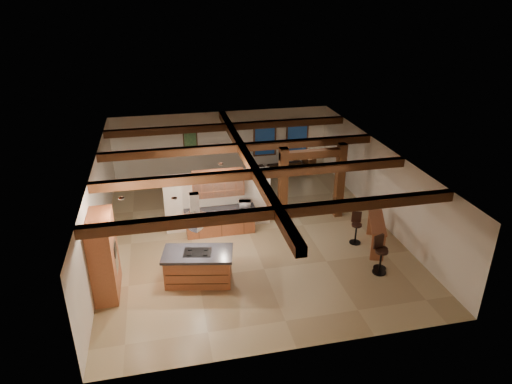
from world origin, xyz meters
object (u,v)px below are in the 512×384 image
at_px(kitchen_island, 198,267).
at_px(bar_counter, 376,229).
at_px(sofa, 281,167).
at_px(dining_table, 232,195).

bearing_deg(kitchen_island, bar_counter, 6.70).
bearing_deg(bar_counter, sofa, 100.79).
distance_m(dining_table, bar_counter, 6.11).
bearing_deg(sofa, bar_counter, 92.76).
relative_size(kitchen_island, dining_table, 1.29).
bearing_deg(bar_counter, kitchen_island, -173.30).
height_order(kitchen_island, bar_counter, kitchen_island).
bearing_deg(sofa, dining_table, 35.31).
xyz_separation_m(kitchen_island, bar_counter, (6.03, 0.71, 0.15)).
bearing_deg(bar_counter, dining_table, 132.80).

